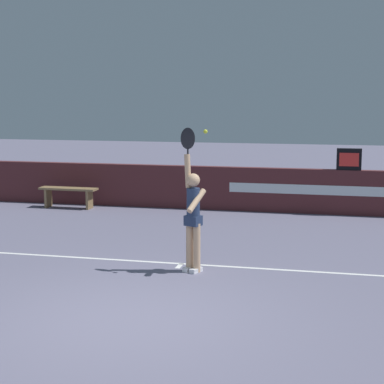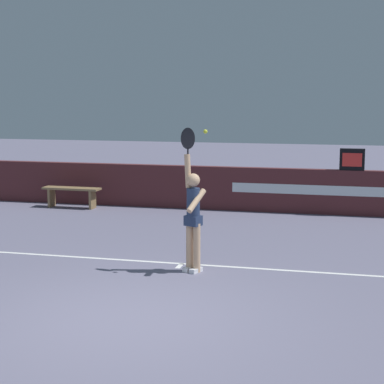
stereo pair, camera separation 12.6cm
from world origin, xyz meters
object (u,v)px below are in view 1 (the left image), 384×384
Objects in this scene: speed_display at (349,159)px; tennis_ball at (205,132)px; courtside_bench_near at (68,193)px; tennis_player at (193,213)px.

tennis_ball is (-2.22, -5.71, 0.93)m from speed_display.
speed_display is at bearing 5.26° from courtside_bench_near.
tennis_player reaches higher than tennis_ball.
speed_display reaches higher than courtside_bench_near.
tennis_player reaches higher than courtside_bench_near.
tennis_player is 6.70m from courtside_bench_near.
tennis_player is at bearing -49.11° from courtside_bench_near.
courtside_bench_near is at bearing -174.74° from speed_display.
courtside_bench_near is (-4.37, 5.05, -0.56)m from tennis_player.
tennis_ball is (0.21, -0.03, 1.30)m from tennis_player.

